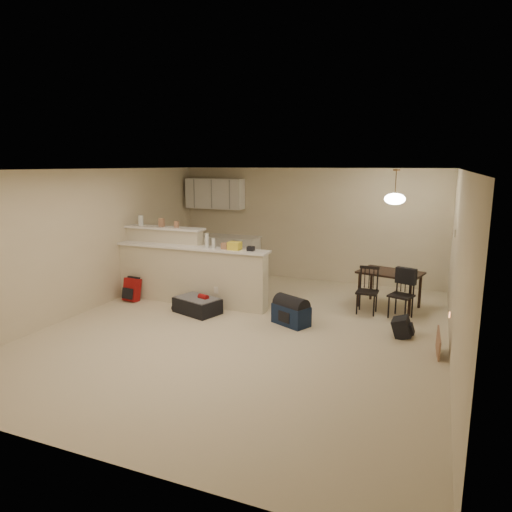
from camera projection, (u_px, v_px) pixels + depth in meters
The scene contains 23 objects.
room at pixel (245, 252), 7.01m from camera, with size 7.00×7.02×2.50m.
breakfast_bar at pixel (181, 270), 8.67m from camera, with size 3.08×0.58×1.39m.
upper_cabinets at pixel (215, 194), 10.71m from camera, with size 1.40×0.34×0.70m, color white.
kitchen_counter at pixel (221, 256), 10.80m from camera, with size 1.80×0.60×0.90m, color white.
thermostat at pixel (455, 233), 7.27m from camera, with size 0.02×0.12×0.12m, color beige.
jar at pixel (141, 220), 8.98m from camera, with size 0.10×0.10×0.20m, color silver.
cereal_box at pixel (162, 223), 8.81m from camera, with size 0.10×0.07×0.16m, color #A07152.
small_box at pixel (177, 224), 8.69m from camera, with size 0.08×0.06×0.12m, color #A07152.
bottle_a at pixel (207, 241), 8.25m from camera, with size 0.07×0.07×0.26m, color silver.
bottle_b at pixel (213, 243), 8.21m from camera, with size 0.06×0.06×0.18m, color silver.
bag_lump at pixel (235, 246), 8.06m from camera, with size 0.22×0.18×0.14m, color #A07152.
pouch at pixel (251, 249), 7.95m from camera, with size 0.12×0.10×0.08m, color #A07152.
extra_item_x at pixel (225, 246), 8.13m from camera, with size 0.12×0.10×0.11m, color #A07152.
extra_item_y at pixel (232, 246), 8.08m from camera, with size 0.12×0.10×0.14m, color #A07152.
dining_table at pixel (390, 276), 8.26m from camera, with size 1.21×0.95×0.67m.
pendant_lamp at pixel (395, 198), 7.98m from camera, with size 0.36×0.36×0.62m.
dining_chair_near at pixel (367, 291), 7.96m from camera, with size 0.36×0.34×0.82m, color black, non-canonical shape.
dining_chair_far at pixel (401, 294), 7.71m from camera, with size 0.36×0.35×0.83m, color black, non-canonical shape.
suitcase at pixel (197, 306), 8.03m from camera, with size 0.78×0.50×0.26m, color black.
red_backpack at pixel (132, 290), 8.73m from camera, with size 0.29×0.18×0.44m, color maroon.
navy_duffel at pixel (291, 315), 7.44m from camera, with size 0.60×0.33×0.33m, color #12213B.
black_daypack at pixel (402, 327), 6.93m from camera, with size 0.33×0.23×0.29m, color black.
cardboard_sheet at pixel (438, 344), 6.20m from camera, with size 0.45×0.02×0.34m, color #A07152.
Camera 1 is at (2.73, -6.32, 2.57)m, focal length 32.00 mm.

